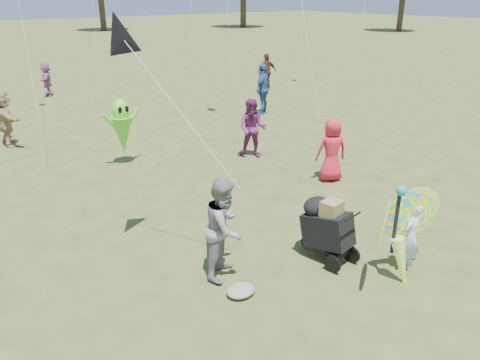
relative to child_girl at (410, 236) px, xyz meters
name	(u,v)px	position (x,y,z in m)	size (l,w,h in m)	color
ground	(305,265)	(-1.21, 1.10, -0.60)	(160.00, 160.00, 0.00)	#51592B
child_girl	(410,236)	(0.00, 0.00, 0.00)	(0.44, 0.29, 1.20)	#B4D3FF
adult_man	(225,228)	(-2.40, 1.73, 0.22)	(0.80, 0.62, 1.64)	gray
grey_bag	(241,290)	(-2.57, 1.12, -0.53)	(0.46, 0.37, 0.15)	gray
crowd_a	(332,150)	(1.99, 3.41, 0.15)	(0.74, 0.48, 1.50)	red
crowd_c	(263,89)	(5.06, 9.41, 0.32)	(1.08, 0.45, 1.84)	#334F8D
crowd_d	(5,118)	(-3.35, 11.13, 0.22)	(1.51, 0.48, 1.63)	tan
crowd_e	(252,129)	(1.61, 5.87, 0.20)	(0.78, 0.61, 1.60)	#682258
crowd_h	(267,71)	(8.33, 12.90, 0.21)	(0.94, 0.39, 1.61)	#50291A
crowd_j	(47,79)	(-0.14, 17.67, 0.12)	(1.32, 0.42, 1.43)	#A05B8D
jogging_stroller	(326,225)	(-0.80, 1.07, 0.02)	(0.58, 1.09, 1.09)	black
butterfly_kite	(399,234)	(-0.43, -0.05, 0.21)	(1.74, 0.75, 1.79)	red
delta_kite_rig	(124,40)	(-3.11, 3.22, 2.96)	(1.57, 1.72, 2.66)	black
alien_kite	(122,129)	(-1.39, 7.48, 0.37)	(1.12, 0.69, 1.74)	#5FDB33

